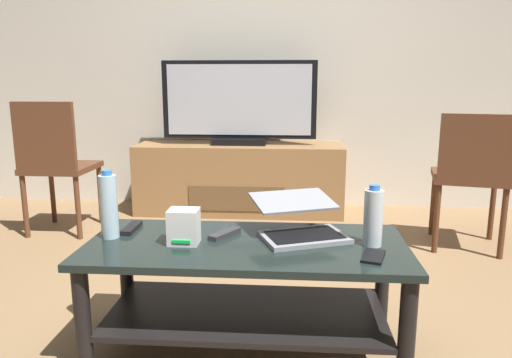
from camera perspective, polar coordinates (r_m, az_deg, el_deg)
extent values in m
plane|color=olive|center=(2.32, -0.47, -16.09)|extent=(7.68, 7.68, 0.00)
cube|color=beige|center=(4.22, 2.04, 16.03)|extent=(6.40, 0.12, 2.80)
cube|color=black|center=(1.89, -1.10, -7.95)|extent=(1.24, 0.56, 0.03)
cube|color=black|center=(2.01, -1.07, -15.61)|extent=(1.10, 0.49, 0.02)
cylinder|color=black|center=(1.92, -19.83, -15.86)|extent=(0.06, 0.06, 0.43)
cylinder|color=black|center=(1.81, 17.45, -17.38)|extent=(0.06, 0.06, 0.43)
cylinder|color=black|center=(2.31, -15.11, -10.75)|extent=(0.06, 0.06, 0.43)
cylinder|color=black|center=(2.22, 14.75, -11.63)|extent=(0.06, 0.06, 0.43)
cube|color=olive|center=(3.99, -1.92, 0.15)|extent=(1.68, 0.52, 0.56)
cube|color=brown|center=(3.76, -2.34, -2.35)|extent=(0.75, 0.01, 0.20)
cube|color=black|center=(3.92, -1.98, 4.49)|extent=(0.43, 0.20, 0.05)
cube|color=black|center=(3.89, -2.01, 9.37)|extent=(1.24, 0.04, 0.62)
cube|color=#B2B7C1|center=(3.87, -2.05, 9.35)|extent=(1.15, 0.01, 0.55)
cube|color=#59331E|center=(3.39, 23.92, 0.22)|extent=(0.52, 0.52, 0.04)
cube|color=#59331E|center=(3.16, 24.66, 3.24)|extent=(0.42, 0.13, 0.42)
cylinder|color=#59331E|center=(3.65, 26.22, -3.12)|extent=(0.04, 0.04, 0.44)
cylinder|color=#59331E|center=(3.61, 20.26, -2.81)|extent=(0.04, 0.04, 0.44)
cylinder|color=#59331E|center=(3.29, 27.25, -4.75)|extent=(0.04, 0.04, 0.44)
cylinder|color=#59331E|center=(3.24, 20.63, -4.43)|extent=(0.04, 0.04, 0.44)
cube|color=#59331E|center=(3.71, -22.05, 1.25)|extent=(0.45, 0.45, 0.04)
cube|color=#59331E|center=(3.50, -23.82, 4.49)|extent=(0.42, 0.04, 0.48)
cylinder|color=#59331E|center=(3.84, -17.98, -1.80)|extent=(0.04, 0.04, 0.44)
cylinder|color=#59331E|center=(4.00, -22.99, -1.63)|extent=(0.04, 0.04, 0.44)
cylinder|color=#59331E|center=(3.51, -20.37, -3.23)|extent=(0.04, 0.04, 0.44)
cylinder|color=#59331E|center=(3.68, -25.73, -2.97)|extent=(0.04, 0.04, 0.44)
cube|color=gray|center=(1.93, 5.72, -6.87)|extent=(0.38, 0.32, 0.02)
cube|color=black|center=(1.93, 5.73, -6.59)|extent=(0.33, 0.26, 0.00)
cube|color=gray|center=(2.01, 4.40, -2.59)|extent=(0.38, 0.32, 0.04)
cube|color=silver|center=(2.01, 4.44, -2.63)|extent=(0.34, 0.29, 0.03)
cube|color=white|center=(1.88, -8.56, -5.60)|extent=(0.12, 0.09, 0.14)
cube|color=#19D84C|center=(1.85, -8.86, -7.36)|extent=(0.07, 0.00, 0.01)
cylinder|color=silver|center=(1.88, 13.73, -4.52)|extent=(0.07, 0.07, 0.22)
cylinder|color=blue|center=(1.85, 13.90, -1.00)|extent=(0.04, 0.04, 0.02)
cylinder|color=silver|center=(2.00, -17.05, -3.16)|extent=(0.07, 0.07, 0.25)
cylinder|color=blue|center=(1.97, -17.29, 0.71)|extent=(0.04, 0.04, 0.02)
cube|color=black|center=(1.78, 13.76, -8.89)|extent=(0.11, 0.15, 0.01)
cube|color=black|center=(2.10, -14.54, -5.64)|extent=(0.05, 0.16, 0.02)
cube|color=#2D2D30|center=(1.96, -3.74, -6.51)|extent=(0.12, 0.16, 0.02)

